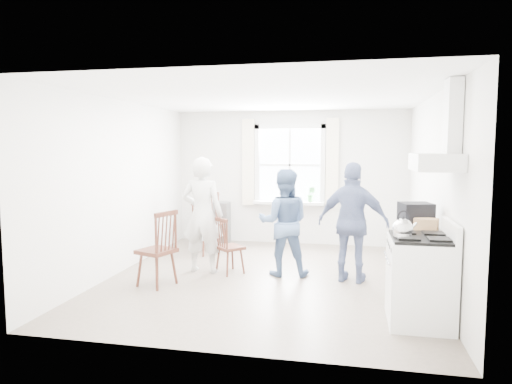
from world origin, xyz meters
name	(u,v)px	position (x,y,z in m)	size (l,w,h in m)	color
room_shell	(267,189)	(0.00, 0.00, 1.30)	(4.62, 5.12, 2.64)	#77695C
window_assembly	(290,170)	(0.00, 2.45, 1.46)	(1.88, 0.24, 1.70)	white
range_hood	(441,147)	(2.07, -1.35, 1.90)	(0.45, 0.76, 0.94)	silver
shelf_unit	(219,222)	(-1.40, 2.33, 0.40)	(0.40, 0.30, 0.80)	slate
gas_stove	(420,279)	(1.91, -1.35, 0.48)	(0.68, 0.76, 1.12)	white
kettle	(403,229)	(1.70, -1.48, 1.05)	(0.21, 0.21, 0.29)	silver
low_cabinet	(417,266)	(1.98, -0.65, 0.45)	(0.50, 0.55, 0.90)	silver
stereo_stack	(416,216)	(1.95, -0.60, 1.06)	(0.42, 0.40, 0.32)	black
cardboard_box	(426,225)	(2.03, -0.82, 0.98)	(0.26, 0.19, 0.17)	#A67C50
windsor_chair_a	(210,214)	(-1.39, 1.68, 0.67)	(0.49, 0.48, 1.09)	#411E14
windsor_chair_b	(225,239)	(-0.66, 0.08, 0.53)	(0.50, 0.50, 0.86)	#411E14
windsor_chair_c	(162,240)	(-1.32, -0.68, 0.64)	(0.56, 0.56, 1.05)	#411E14
person_left	(202,215)	(-1.02, 0.14, 0.88)	(0.64, 0.64, 1.75)	silver
person_mid	(284,222)	(0.21, 0.22, 0.79)	(0.77, 0.77, 1.58)	slate
person_right	(353,223)	(1.21, 0.06, 0.85)	(0.99, 0.99, 1.69)	navy
potted_plant	(311,194)	(0.43, 2.36, 1.00)	(0.16, 0.16, 0.29)	#377D38
windsor_chair_d	(201,223)	(-1.41, 1.21, 0.57)	(0.55, 0.54, 0.93)	#411E14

